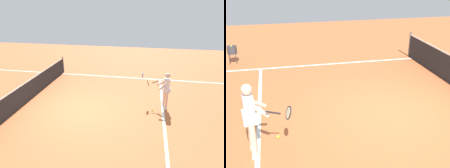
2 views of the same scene
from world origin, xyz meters
TOP-DOWN VIEW (x-y plane):
  - ground_plane at (0.00, 0.00)m, footprint 25.70×25.70m
  - service_line_marking at (0.00, -3.51)m, footprint 8.71×0.10m
  - sideline_left_marking at (-4.36, 0.00)m, footprint 0.10×17.77m
  - tennis_player at (1.01, -3.56)m, footprint 0.71×1.02m
  - tennis_ball_near at (0.56, -3.07)m, footprint 0.07×0.07m
  - ball_hopper at (-5.24, -4.54)m, footprint 0.36×0.36m

SIDE VIEW (x-z plane):
  - ground_plane at x=0.00m, z-range 0.00..0.00m
  - service_line_marking at x=0.00m, z-range 0.00..0.01m
  - sideline_left_marking at x=-4.36m, z-range 0.00..0.01m
  - tennis_ball_near at x=0.56m, z-range 0.00..0.07m
  - ball_hopper at x=-5.24m, z-range 0.17..0.92m
  - tennis_player at x=1.01m, z-range 0.07..1.62m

